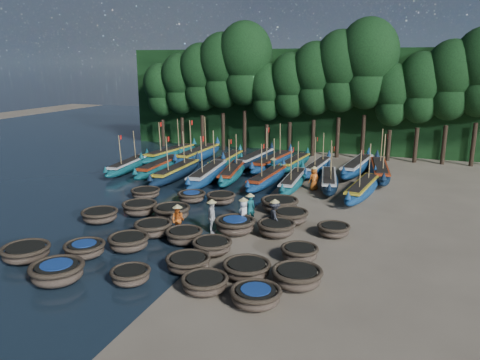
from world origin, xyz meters
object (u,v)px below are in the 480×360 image
(coracle_7, at_px, (188,263))
(coracle_15, at_px, (140,208))
(coracle_17, at_px, (235,225))
(fisherman_5, at_px, (273,168))
(long_boat_5, at_px, (267,178))
(coracle_10, at_px, (100,215))
(coracle_19, at_px, (334,230))
(coracle_22, at_px, (221,198))
(fisherman_0, at_px, (244,212))
(long_boat_16, at_px, (357,166))
(long_boat_17, at_px, (380,171))
(coracle_14, at_px, (300,253))
(coracle_18, at_px, (276,228))
(fisherman_1, at_px, (250,206))
(long_boat_9, at_px, (170,154))
(long_boat_8, at_px, (363,189))
(coracle_21, at_px, (192,196))
(long_boat_10, at_px, (198,154))
(fisherman_2, at_px, (178,219))
(long_boat_6, at_px, (293,181))
(coracle_20, at_px, (146,193))
(long_boat_13, at_px, (273,162))
(long_boat_7, at_px, (329,180))
(long_boat_12, at_px, (255,159))
(coracle_3, at_px, (205,283))
(long_boat_15, at_px, (318,167))
(long_boat_2, at_px, (176,172))
(coracle_5, at_px, (85,249))
(fisherman_6, at_px, (314,178))
(coracle_23, at_px, (280,204))
(coracle_2, at_px, (131,275))
(coracle_12, at_px, (184,236))
(coracle_16, at_px, (172,212))
(coracle_6, at_px, (129,242))
(coracle_9, at_px, (297,277))
(coracle_11, at_px, (153,228))
(long_boat_11, at_px, (226,161))
(coracle_4, at_px, (256,296))
(coracle_8, at_px, (247,269))
(coracle_13, at_px, (212,246))
(coracle_24, at_px, (290,216))
(fisherman_4, at_px, (212,216))
(long_boat_0, at_px, (128,166))
(long_boat_4, at_px, (232,173))

(coracle_7, distance_m, coracle_15, 8.38)
(coracle_15, xyz_separation_m, coracle_17, (6.30, -0.99, 0.02))
(fisherman_5, bearing_deg, long_boat_5, 123.27)
(coracle_10, bearing_deg, coracle_19, 9.75)
(coracle_22, height_order, fisherman_0, fisherman_0)
(long_boat_16, xyz_separation_m, long_boat_17, (1.80, -0.99, 0.00))
(coracle_14, bearing_deg, coracle_18, 123.95)
(coracle_10, height_order, fisherman_1, fisherman_1)
(long_boat_9, bearing_deg, long_boat_16, 8.35)
(long_boat_8, bearing_deg, coracle_21, -145.81)
(long_boat_10, relative_size, long_boat_16, 1.06)
(coracle_7, height_order, fisherman_2, fisherman_2)
(coracle_19, bearing_deg, long_boat_6, 115.72)
(coracle_21, bearing_deg, long_boat_17, 44.51)
(coracle_20, xyz_separation_m, long_boat_13, (5.52, 11.28, 0.22))
(long_boat_7, bearing_deg, long_boat_12, 134.26)
(coracle_3, relative_size, coracle_7, 0.80)
(long_boat_15, bearing_deg, long_boat_2, -145.35)
(coracle_5, xyz_separation_m, fisherman_6, (7.66, 15.10, 0.47))
(coracle_23, height_order, long_boat_7, long_boat_7)
(coracle_20, distance_m, long_boat_9, 12.50)
(coracle_2, bearing_deg, long_boat_17, 69.09)
(fisherman_5, bearing_deg, long_boat_9, 9.98)
(coracle_12, distance_m, long_boat_9, 20.77)
(coracle_5, relative_size, coracle_16, 1.02)
(coracle_6, bearing_deg, coracle_9, -6.72)
(long_boat_17, bearing_deg, coracle_11, -127.85)
(coracle_2, relative_size, coracle_20, 0.79)
(coracle_14, bearing_deg, long_boat_9, 131.55)
(coracle_20, bearing_deg, long_boat_11, 81.77)
(fisherman_5, bearing_deg, coracle_18, 134.45)
(coracle_4, xyz_separation_m, coracle_21, (-7.85, 11.10, -0.00))
(coracle_16, bearing_deg, long_boat_17, 53.75)
(long_boat_12, relative_size, fisherman_0, 4.63)
(coracle_7, bearing_deg, coracle_3, -46.33)
(coracle_14, distance_m, long_boat_15, 17.56)
(long_boat_10, bearing_deg, fisherman_5, -24.29)
(coracle_15, bearing_deg, coracle_8, -33.64)
(coracle_3, relative_size, coracle_13, 0.94)
(coracle_7, distance_m, long_boat_17, 21.07)
(coracle_2, height_order, long_boat_8, long_boat_8)
(long_boat_6, height_order, long_boat_9, long_boat_9)
(long_boat_10, bearing_deg, coracle_24, -48.05)
(coracle_10, xyz_separation_m, fisherman_4, (6.57, 0.53, 0.52))
(coracle_22, bearing_deg, coracle_18, -41.49)
(coracle_24, distance_m, long_boat_0, 17.42)
(coracle_14, distance_m, long_boat_8, 11.81)
(coracle_2, relative_size, long_boat_12, 0.20)
(long_boat_2, xyz_separation_m, long_boat_4, (4.06, 1.36, -0.03))
(coracle_14, distance_m, coracle_16, 8.63)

